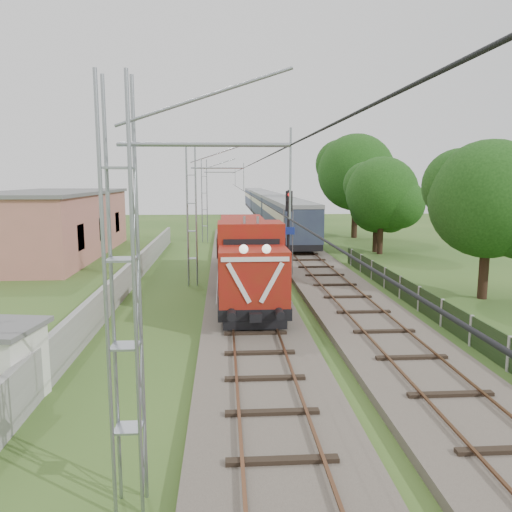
{
  "coord_description": "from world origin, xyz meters",
  "views": [
    {
      "loc": [
        -1.19,
        -16.86,
        6.22
      ],
      "look_at": [
        0.5,
        8.84,
        2.2
      ],
      "focal_mm": 35.0,
      "sensor_mm": 36.0,
      "label": 1
    }
  ],
  "objects": [
    {
      "name": "ground",
      "position": [
        0.0,
        0.0,
        0.0
      ],
      "size": [
        140.0,
        140.0,
        0.0
      ],
      "primitive_type": "plane",
      "color": "#31531F",
      "rests_on": "ground"
    },
    {
      "name": "track_main",
      "position": [
        0.0,
        7.0,
        0.18
      ],
      "size": [
        4.2,
        70.0,
        0.45
      ],
      "color": "#6B6054",
      "rests_on": "ground"
    },
    {
      "name": "track_side",
      "position": [
        5.0,
        20.0,
        0.18
      ],
      "size": [
        4.2,
        80.0,
        0.45
      ],
      "color": "#6B6054",
      "rests_on": "ground"
    },
    {
      "name": "catenary",
      "position": [
        -2.95,
        12.0,
        4.05
      ],
      "size": [
        3.31,
        70.0,
        8.0
      ],
      "color": "gray",
      "rests_on": "ground"
    },
    {
      "name": "boundary_wall",
      "position": [
        -6.5,
        12.0,
        0.75
      ],
      "size": [
        0.25,
        40.0,
        1.5
      ],
      "primitive_type": "cube",
      "color": "#9E9E99",
      "rests_on": "ground"
    },
    {
      "name": "station_building",
      "position": [
        -15.0,
        24.0,
        2.63
      ],
      "size": [
        8.4,
        20.4,
        5.22
      ],
      "color": "#BE7266",
      "rests_on": "ground"
    },
    {
      "name": "fence",
      "position": [
        8.0,
        3.0,
        0.6
      ],
      "size": [
        0.12,
        32.0,
        1.2
      ],
      "color": "black",
      "rests_on": "ground"
    },
    {
      "name": "locomotive",
      "position": [
        0.0,
        9.78,
        2.17
      ],
      "size": [
        2.88,
        16.47,
        4.18
      ],
      "color": "black",
      "rests_on": "ground"
    },
    {
      "name": "coach_rake",
      "position": [
        5.0,
        55.08,
        2.55
      ],
      "size": [
        3.08,
        68.75,
        3.56
      ],
      "color": "black",
      "rests_on": "ground"
    },
    {
      "name": "signal_post",
      "position": [
        2.73,
        12.79,
        3.81
      ],
      "size": [
        0.6,
        0.48,
        5.54
      ],
      "color": "black",
      "rests_on": "ground"
    },
    {
      "name": "tree_a",
      "position": [
        12.36,
        7.73,
        5.1
      ],
      "size": [
        6.31,
        6.01,
        8.18
      ],
      "color": "#351E15",
      "rests_on": "ground"
    },
    {
      "name": "tree_b",
      "position": [
        11.83,
        23.34,
        4.97
      ],
      "size": [
        6.15,
        5.86,
        7.97
      ],
      "color": "#351E15",
      "rests_on": "ground"
    },
    {
      "name": "tree_c",
      "position": [
        11.81,
        24.52,
        3.91
      ],
      "size": [
        4.84,
        4.61,
        6.27
      ],
      "color": "#351E15",
      "rests_on": "ground"
    },
    {
      "name": "tree_d",
      "position": [
        12.71,
        34.76,
        6.73
      ],
      "size": [
        8.32,
        7.92,
        10.78
      ],
      "color": "#351E15",
      "rests_on": "ground"
    }
  ]
}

